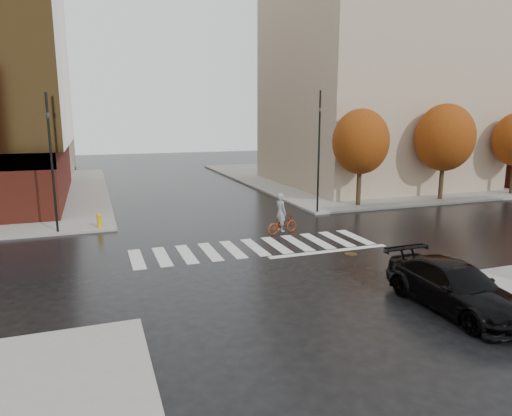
% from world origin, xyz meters
% --- Properties ---
extents(ground, '(120.00, 120.00, 0.00)m').
position_xyz_m(ground, '(0.00, 0.00, 0.00)').
color(ground, black).
rests_on(ground, ground).
extents(sidewalk_ne, '(30.00, 30.00, 0.15)m').
position_xyz_m(sidewalk_ne, '(21.00, 21.00, 0.07)').
color(sidewalk_ne, gray).
rests_on(sidewalk_ne, ground).
extents(crosswalk, '(12.00, 3.00, 0.01)m').
position_xyz_m(crosswalk, '(0.00, 0.50, 0.01)').
color(crosswalk, silver).
rests_on(crosswalk, ground).
extents(building_ne_tan, '(16.00, 16.00, 18.00)m').
position_xyz_m(building_ne_tan, '(17.00, 17.00, 9.15)').
color(building_ne_tan, tan).
rests_on(building_ne_tan, sidewalk_ne).
extents(tree_ne_a, '(3.80, 3.80, 6.50)m').
position_xyz_m(tree_ne_a, '(10.00, 7.40, 4.46)').
color(tree_ne_a, '#302315').
rests_on(tree_ne_a, sidewalk_ne).
extents(tree_ne_b, '(4.20, 4.20, 6.89)m').
position_xyz_m(tree_ne_b, '(17.00, 7.40, 4.62)').
color(tree_ne_b, '#302315').
rests_on(tree_ne_b, sidewalk_ne).
extents(sedan, '(2.25, 5.23, 1.50)m').
position_xyz_m(sedan, '(3.66, -8.33, 0.75)').
color(sedan, black).
rests_on(sedan, ground).
extents(cyclist, '(2.03, 1.17, 2.18)m').
position_xyz_m(cyclist, '(2.21, 2.50, 0.74)').
color(cyclist, '#932E0D').
rests_on(cyclist, ground).
extents(traffic_light_nw, '(0.19, 0.16, 7.16)m').
position_xyz_m(traffic_light_nw, '(-9.00, 6.30, 4.21)').
color(traffic_light_nw, black).
rests_on(traffic_light_nw, sidewalk_nw).
extents(traffic_light_ne, '(0.21, 0.23, 7.54)m').
position_xyz_m(traffic_light_ne, '(6.30, 6.30, 4.47)').
color(traffic_light_ne, black).
rests_on(traffic_light_ne, sidewalk_ne).
extents(fire_hydrant, '(0.29, 0.29, 0.80)m').
position_xyz_m(fire_hydrant, '(-6.89, 6.50, 0.59)').
color(fire_hydrant, gold).
rests_on(fire_hydrant, sidewalk_nw).
extents(manhole, '(0.70, 0.70, 0.01)m').
position_xyz_m(manhole, '(3.72, -2.00, 0.01)').
color(manhole, '#423617').
rests_on(manhole, ground).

